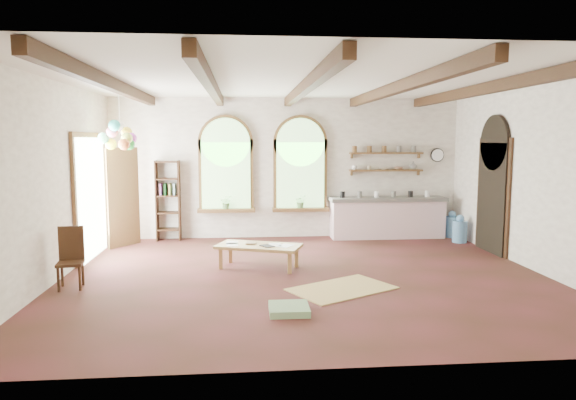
{
  "coord_description": "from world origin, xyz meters",
  "views": [
    {
      "loc": [
        -1.02,
        -8.3,
        2.26
      ],
      "look_at": [
        -0.23,
        0.6,
        1.21
      ],
      "focal_mm": 32.0,
      "sensor_mm": 36.0,
      "label": 1
    }
  ],
  "objects": [
    {
      "name": "tablet",
      "position": [
        -0.61,
        0.46,
        0.42
      ],
      "size": [
        0.27,
        0.3,
        0.01
      ],
      "primitive_type": "cube",
      "rotation": [
        0.0,
        0.0,
        0.55
      ],
      "color": "black",
      "rests_on": "coffee_table"
    },
    {
      "name": "wall_shelf_lower",
      "position": [
        2.3,
        3.38,
        1.55
      ],
      "size": [
        1.7,
        0.24,
        0.04
      ],
      "primitive_type": "cube",
      "color": "brown",
      "rests_on": "wall_back"
    },
    {
      "name": "right_doorway",
      "position": [
        3.95,
        1.5,
        1.1
      ],
      "size": [
        0.1,
        1.3,
        2.4
      ],
      "primitive_type": "cube",
      "color": "black",
      "rests_on": "floor"
    },
    {
      "name": "shelf_bowl_a",
      "position": [
        2.25,
        3.38,
        1.6
      ],
      "size": [
        0.22,
        0.22,
        0.05
      ],
      "primitive_type": "imported",
      "color": "beige",
      "rests_on": "wall_shelf_lower"
    },
    {
      "name": "window_right",
      "position": [
        0.3,
        3.43,
        1.63
      ],
      "size": [
        1.3,
        0.28,
        2.2
      ],
      "color": "brown",
      "rests_on": "floor"
    },
    {
      "name": "water_jug_a",
      "position": [
        3.75,
        2.5,
        0.27
      ],
      "size": [
        0.32,
        0.32,
        0.62
      ],
      "color": "#5C95C6",
      "rests_on": "floor"
    },
    {
      "name": "shelf_cup_b",
      "position": [
        1.9,
        3.38,
        1.62
      ],
      "size": [
        0.1,
        0.1,
        0.09
      ],
      "primitive_type": "imported",
      "color": "beige",
      "rests_on": "wall_shelf_lower"
    },
    {
      "name": "side_chair",
      "position": [
        -3.65,
        -0.39,
        0.27
      ],
      "size": [
        0.42,
        0.42,
        0.94
      ],
      "color": "#3B2213",
      "rests_on": "floor"
    },
    {
      "name": "coffee_table",
      "position": [
        -0.75,
        0.6,
        0.37
      ],
      "size": [
        1.6,
        1.13,
        0.42
      ],
      "color": "#A5834B",
      "rests_on": "floor"
    },
    {
      "name": "balloon_cluster",
      "position": [
        -3.41,
        2.03,
        2.33
      ],
      "size": [
        0.7,
        0.81,
        1.14
      ],
      "color": "white",
      "rests_on": "floor"
    },
    {
      "name": "ceiling_beams",
      "position": [
        0.0,
        0.0,
        3.1
      ],
      "size": [
        6.2,
        6.8,
        0.18
      ],
      "primitive_type": null,
      "color": "#3B2213",
      "rests_on": "ceiling"
    },
    {
      "name": "wall_shelf_upper",
      "position": [
        2.3,
        3.38,
        1.95
      ],
      "size": [
        1.7,
        0.24,
        0.04
      ],
      "primitive_type": "cube",
      "color": "brown",
      "rests_on": "wall_back"
    },
    {
      "name": "floor_cushion",
      "position": [
        -0.43,
        -1.79,
        0.05
      ],
      "size": [
        0.53,
        0.53,
        0.09
      ],
      "primitive_type": "cube",
      "rotation": [
        0.0,
        0.0,
        -0.01
      ],
      "color": "#769E6C",
      "rests_on": "floor"
    },
    {
      "name": "potted_plant_right",
      "position": [
        0.3,
        3.32,
        0.85
      ],
      "size": [
        0.27,
        0.23,
        0.3
      ],
      "primitive_type": "imported",
      "color": "#598C4C",
      "rests_on": "window_right"
    },
    {
      "name": "kitchen_counter",
      "position": [
        2.3,
        3.2,
        0.48
      ],
      "size": [
        2.68,
        0.62,
        0.94
      ],
      "color": "#F9D3DC",
      "rests_on": "floor"
    },
    {
      "name": "shelf_bowl_b",
      "position": [
        2.6,
        3.38,
        1.6
      ],
      "size": [
        0.2,
        0.2,
        0.06
      ],
      "primitive_type": "imported",
      "color": "#8C664C",
      "rests_on": "wall_shelf_lower"
    },
    {
      "name": "floor_mat",
      "position": [
        0.46,
        -0.82,
        0.01
      ],
      "size": [
        1.79,
        1.57,
        0.02
      ],
      "primitive_type": "cube",
      "rotation": [
        0.0,
        0.0,
        0.51
      ],
      "color": "#D0BB68",
      "rests_on": "floor"
    },
    {
      "name": "left_doorway",
      "position": [
        -3.95,
        1.8,
        1.15
      ],
      "size": [
        0.1,
        1.9,
        2.5
      ],
      "primitive_type": "cube",
      "color": "brown",
      "rests_on": "floor"
    },
    {
      "name": "wall_clock",
      "position": [
        3.55,
        3.45,
        1.9
      ],
      "size": [
        0.32,
        0.04,
        0.32
      ],
      "primitive_type": "cylinder",
      "rotation": [
        1.57,
        0.0,
        0.0
      ],
      "color": "black",
      "rests_on": "wall_back"
    },
    {
      "name": "table_book",
      "position": [
        -0.97,
        0.75,
        0.43
      ],
      "size": [
        0.2,
        0.27,
        0.02
      ],
      "primitive_type": "imported",
      "rotation": [
        0.0,
        0.0,
        -0.14
      ],
      "color": "olive",
      "rests_on": "coffee_table"
    },
    {
      "name": "floor",
      "position": [
        0.0,
        0.0,
        0.0
      ],
      "size": [
        8.0,
        8.0,
        0.0
      ],
      "primitive_type": "plane",
      "color": "#592426",
      "rests_on": "ground"
    },
    {
      "name": "potted_plant_left",
      "position": [
        -1.4,
        3.32,
        0.85
      ],
      "size": [
        0.27,
        0.23,
        0.3
      ],
      "primitive_type": "imported",
      "color": "#598C4C",
      "rests_on": "window_left"
    },
    {
      "name": "window_left",
      "position": [
        -1.4,
        3.43,
        1.63
      ],
      "size": [
        1.3,
        0.28,
        2.2
      ],
      "color": "brown",
      "rests_on": "floor"
    },
    {
      "name": "bookshelf",
      "position": [
        -2.7,
        3.32,
        0.9
      ],
      "size": [
        0.53,
        0.32,
        1.8
      ],
      "color": "#3B2213",
      "rests_on": "floor"
    },
    {
      "name": "shelf_cup_a",
      "position": [
        1.55,
        3.38,
        1.62
      ],
      "size": [
        0.12,
        0.1,
        0.1
      ],
      "primitive_type": "imported",
      "color": "white",
      "rests_on": "wall_shelf_lower"
    },
    {
      "name": "water_jug_b",
      "position": [
        3.82,
        3.1,
        0.27
      ],
      "size": [
        0.32,
        0.32,
        0.62
      ],
      "color": "#5C95C6",
      "rests_on": "floor"
    },
    {
      "name": "shelf_vase",
      "position": [
        2.95,
        3.38,
        1.67
      ],
      "size": [
        0.18,
        0.18,
        0.19
      ],
      "primitive_type": "imported",
      "color": "slate",
      "rests_on": "wall_shelf_lower"
    }
  ]
}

